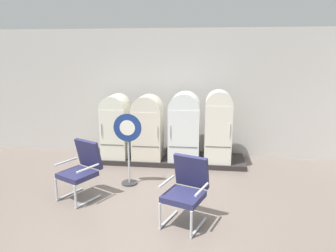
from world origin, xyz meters
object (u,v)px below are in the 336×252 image
refrigerator_0 (116,124)px  refrigerator_3 (218,124)px  refrigerator_1 (148,126)px  armchair_right (186,188)px  armchair_left (82,167)px  sign_stand (128,147)px  refrigerator_2 (184,125)px

refrigerator_0 → refrigerator_3: refrigerator_3 is taller
refrigerator_0 → refrigerator_1: (0.79, -0.04, -0.00)m
armchair_right → refrigerator_3: bearing=78.0°
armchair_left → sign_stand: (0.70, 0.66, 0.20)m
refrigerator_0 → refrigerator_1: size_ratio=0.99×
refrigerator_0 → armchair_left: refrigerator_0 is taller
refrigerator_0 → refrigerator_2: refrigerator_2 is taller
refrigerator_1 → armchair_right: (1.09, -2.59, -0.34)m
refrigerator_2 → sign_stand: 1.69m
refrigerator_0 → armchair_left: (-0.06, -2.00, -0.34)m
refrigerator_2 → refrigerator_1: bearing=-177.6°
sign_stand → refrigerator_0: bearing=115.5°
refrigerator_1 → sign_stand: bearing=-96.2°
refrigerator_0 → armchair_right: (1.88, -2.63, -0.34)m
refrigerator_3 → armchair_right: (-0.55, -2.59, -0.42)m
refrigerator_1 → refrigerator_3: 1.64m
refrigerator_0 → refrigerator_1: refrigerator_1 is taller
refrigerator_0 → sign_stand: size_ratio=1.04×
refrigerator_1 → armchair_left: bearing=-113.3°
refrigerator_2 → sign_stand: bearing=-127.0°
refrigerator_2 → armchair_left: size_ratio=1.52×
refrigerator_2 → refrigerator_3: size_ratio=0.96×
refrigerator_3 → armchair_left: refrigerator_3 is taller
refrigerator_2 → sign_stand: refrigerator_2 is taller
refrigerator_1 → refrigerator_3: (1.64, -0.00, 0.08)m
armchair_right → sign_stand: (-1.24, 1.29, 0.20)m
refrigerator_1 → sign_stand: size_ratio=1.04×
refrigerator_0 → sign_stand: bearing=-64.5°
refrigerator_2 → armchair_right: size_ratio=1.52×
refrigerator_1 → refrigerator_3: size_ratio=0.92×
refrigerator_0 → sign_stand: 1.50m
refrigerator_1 → refrigerator_0: bearing=176.8°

